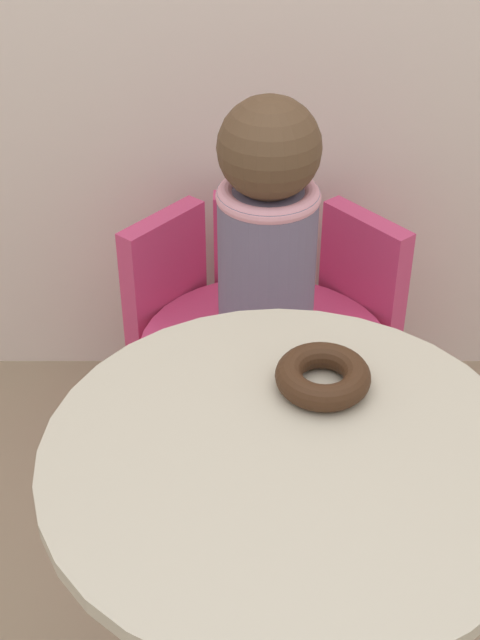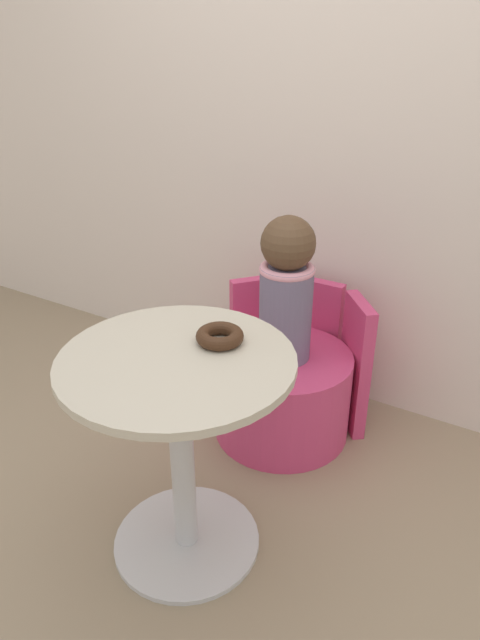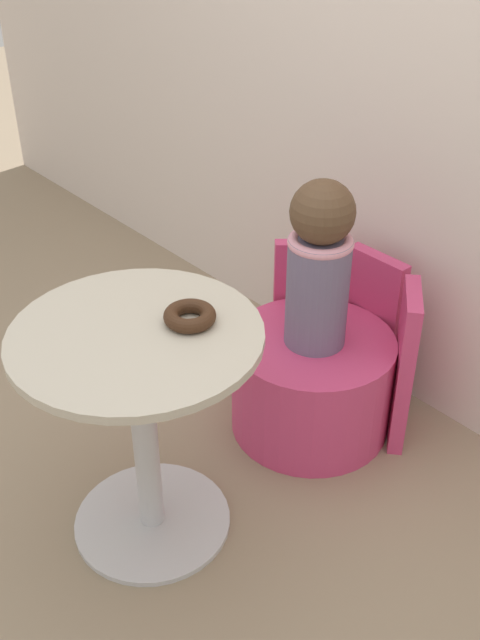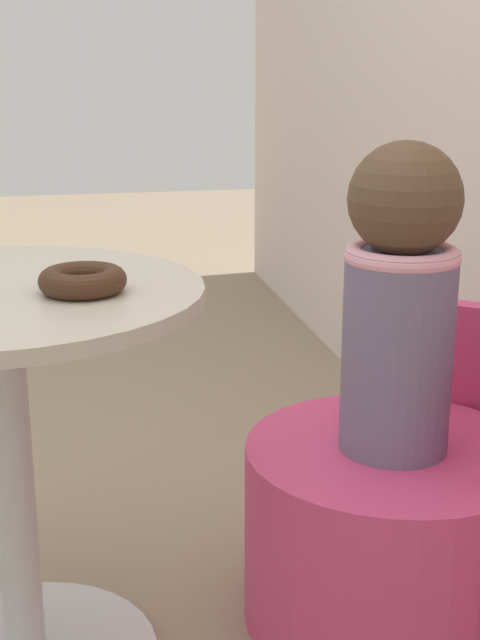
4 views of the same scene
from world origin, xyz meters
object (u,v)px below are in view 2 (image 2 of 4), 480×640
at_px(tub_chair, 282,394).
at_px(donut, 220,336).
at_px(child_figure, 286,288).
at_px(round_table, 180,424).

xyz_separation_m(tub_chair, donut, (0.06, -0.56, 0.55)).
bearing_deg(child_figure, round_table, -89.35).
bearing_deg(donut, child_figure, 96.55).
distance_m(round_table, tub_chair, 0.76).
bearing_deg(donut, tub_chair, 96.55).
bearing_deg(round_table, child_figure, 90.65).
height_order(round_table, child_figure, child_figure).
xyz_separation_m(round_table, tub_chair, (-0.01, 0.70, -0.30)).
xyz_separation_m(round_table, child_figure, (-0.01, 0.70, 0.17)).
height_order(tub_chair, donut, donut).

